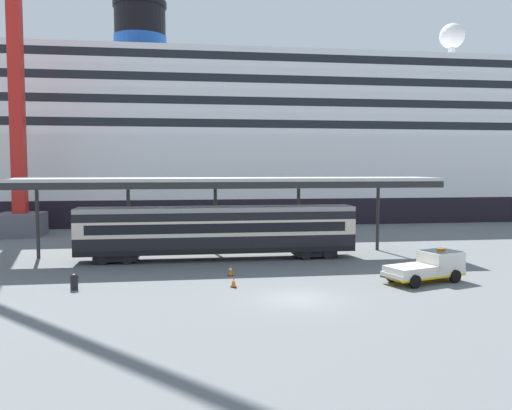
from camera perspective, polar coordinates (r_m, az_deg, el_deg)
ground_plane at (r=29.12m, az=4.61°, el=-10.13°), size 400.00×400.00×0.00m
cruise_ship at (r=76.04m, az=-14.16°, el=6.34°), size 173.44×25.82×29.88m
platform_canopy at (r=40.83m, az=-4.26°, el=2.53°), size 34.91×5.09×6.33m
train_carriage at (r=40.66m, az=-4.19°, el=-2.73°), size 21.22×2.81×4.11m
service_truck at (r=34.85m, az=18.36°, el=-6.29°), size 5.57×3.60×2.02m
traffic_cone_near at (r=34.93m, az=-2.78°, el=-7.06°), size 0.36×0.36×0.78m
traffic_cone_mid at (r=31.67m, az=-2.46°, el=-8.30°), size 0.36×0.36×0.71m
dockside_crane at (r=59.91m, az=-24.01°, el=13.19°), size 14.87×4.40×55.07m
quay_bollard at (r=32.73m, az=-19.16°, el=-7.82°), size 0.48×0.48×0.96m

